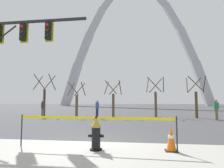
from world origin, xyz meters
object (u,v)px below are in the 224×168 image
Objects in this scene: traffic_signal_gantry at (4,48)px; pedestrian_walking_right at (97,109)px; monument_arch at (134,49)px; pedestrian_walking_left at (216,110)px; fire_hydrant at (96,134)px; pedestrian_standing_center at (43,109)px; traffic_cone_by_hydrant at (171,139)px.

traffic_signal_gantry reaches higher than pedestrian_walking_right.
monument_arch reaches higher than pedestrian_walking_left.
pedestrian_walking_left is at bearing 56.06° from fire_hydrant.
fire_hydrant is 13.18m from pedestrian_standing_center.
traffic_signal_gantry is 8.34m from pedestrian_standing_center.
pedestrian_walking_left is (5.00, 10.48, 0.46)m from traffic_cone_by_hydrant.
pedestrian_standing_center is at bearing 123.65° from fire_hydrant.
pedestrian_walking_left is at bearing 28.83° from traffic_signal_gantry.
traffic_cone_by_hydrant is at bearing 4.82° from fire_hydrant.
pedestrian_standing_center is (-14.48, 0.30, 0.00)m from pedestrian_walking_left.
monument_arch is at bearing 92.52° from traffic_cone_by_hydrant.
monument_arch is 32.14× the size of pedestrian_standing_center.
pedestrian_walking_left and pedestrian_standing_center have the same top height.
traffic_signal_gantry is at bearing -95.17° from monument_arch.
monument_arch reaches higher than fire_hydrant.
monument_arch is at bearing 82.40° from pedestrian_standing_center.
pedestrian_standing_center is (-1.51, 7.44, -3.45)m from traffic_signal_gantry.
pedestrian_walking_left is 1.00× the size of pedestrian_standing_center.
fire_hydrant is at bearing -123.94° from pedestrian_walking_left.
traffic_signal_gantry reaches higher than traffic_cone_by_hydrant.
monument_arch is 54.82m from pedestrian_walking_left.
fire_hydrant is 0.62× the size of pedestrian_walking_left.
pedestrian_standing_center is at bearing 178.82° from pedestrian_walking_left.
pedestrian_standing_center is 1.00× the size of pedestrian_walking_right.
pedestrian_walking_left reaches higher than traffic_cone_by_hydrant.
traffic_signal_gantry is 4.04× the size of pedestrian_standing_center.
traffic_signal_gantry is 0.13× the size of monument_arch.
traffic_cone_by_hydrant is 0.46× the size of pedestrian_walking_right.
pedestrian_walking_left is at bearing -1.18° from pedestrian_standing_center.
pedestrian_standing_center is (-6.77, -50.68, -18.62)m from monument_arch.
pedestrian_walking_right is (3.48, 7.24, -3.45)m from traffic_signal_gantry.
traffic_cone_by_hydrant is 0.46× the size of pedestrian_standing_center.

